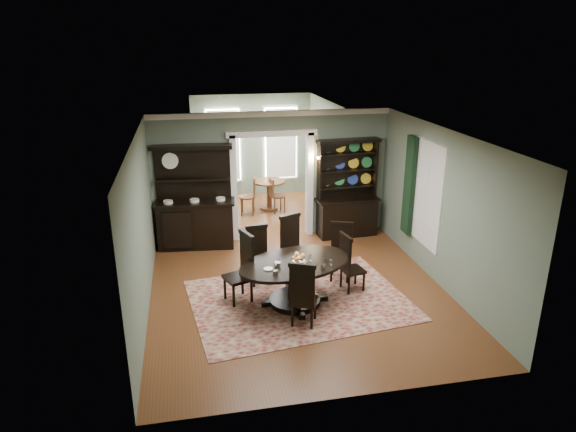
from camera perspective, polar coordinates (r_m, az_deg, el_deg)
name	(u,v)px	position (r m, az deg, el deg)	size (l,w,h in m)	color
room	(299,214)	(9.18, 1.27, 0.27)	(5.51, 6.01, 3.01)	brown
parlor	(257,152)	(14.41, -3.50, 7.11)	(3.51, 3.50, 3.01)	brown
doorway_trim	(272,171)	(11.95, -1.81, 5.04)	(2.08, 0.25, 2.57)	silver
right_window	(418,190)	(10.84, 14.28, 2.81)	(0.15, 1.47, 2.12)	white
wall_sconce	(313,159)	(11.93, 2.83, 6.34)	(0.27, 0.21, 0.21)	gold
rug	(299,300)	(9.54, 1.24, -9.30)	(3.84, 2.82, 0.01)	maroon
dining_table	(295,275)	(9.17, 0.78, -6.54)	(2.46, 2.46, 0.83)	black
centerpiece	(299,260)	(8.98, 1.26, -4.96)	(1.23, 0.79, 0.20)	white
chair_far_left	(258,252)	(10.01, -3.34, -4.06)	(0.47, 0.45, 1.15)	black
chair_far_mid	(292,244)	(10.26, 0.49, -3.09)	(0.60, 0.59, 1.26)	black
chair_far_right	(341,249)	(10.20, 5.91, -3.67)	(0.54, 0.53, 1.15)	black
chair_end_left	(243,265)	(9.31, -5.04, -5.47)	(0.60, 0.61, 1.30)	black
chair_end_right	(349,261)	(9.69, 6.75, -5.03)	(0.47, 0.49, 1.15)	black
chair_near	(303,293)	(8.47, 1.67, -8.54)	(0.57, 0.55, 1.18)	black
sideboard	(195,212)	(11.77, -10.27, 0.42)	(1.83, 0.80, 2.34)	black
welsh_dresser	(347,201)	(12.34, 6.55, 1.64)	(1.53, 0.65, 2.33)	black
parlor_table	(269,191)	(14.18, -2.15, 2.83)	(0.89, 0.89, 0.82)	brown
parlor_chair_left	(250,195)	(13.79, -4.23, 2.39)	(0.47, 0.45, 1.04)	brown
parlor_chair_right	(275,194)	(13.93, -1.42, 2.44)	(0.43, 0.42, 0.96)	brown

